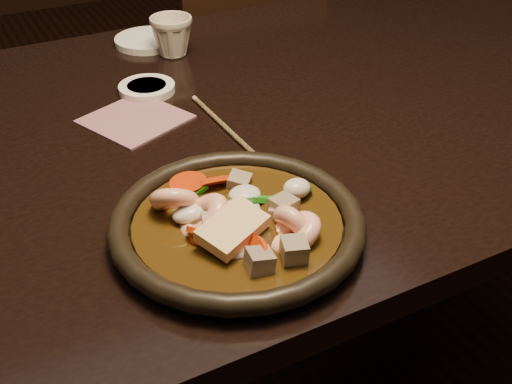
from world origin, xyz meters
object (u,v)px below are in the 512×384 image
chair (241,78)px  plate (237,225)px  tea_cup (172,35)px  table (306,136)px

chair → plate: chair is taller
chair → tea_cup: bearing=56.1°
table → tea_cup: (-0.13, 0.27, 0.12)m
table → chair: size_ratio=1.88×
tea_cup → plate: bearing=-104.1°
tea_cup → table: bearing=-63.5°
table → plate: size_ratio=5.30×
table → chair: (0.21, 0.69, -0.21)m
table → plate: bearing=-134.1°
plate → chair: bearing=63.3°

